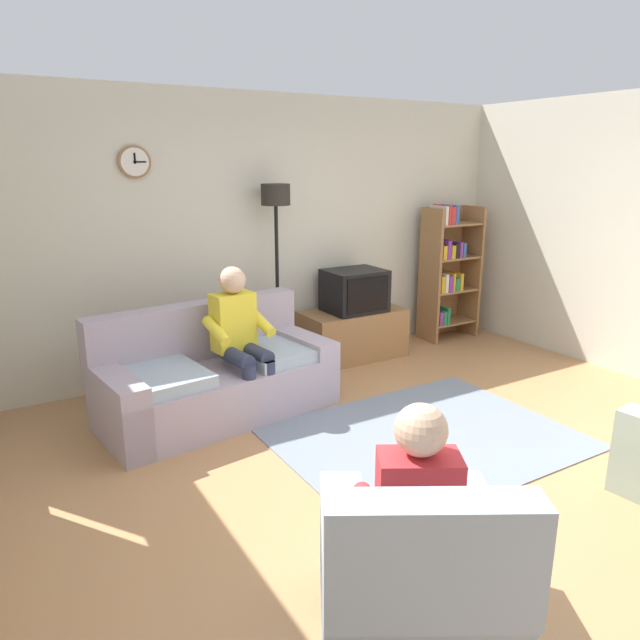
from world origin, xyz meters
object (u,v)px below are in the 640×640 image
object	(u,v)px
bookshelf	(446,269)
armchair_near_window	(414,581)
tv	(355,291)
person_in_left_armchair	(413,506)
tv_stand	(353,334)
couch	(216,379)
floor_lamp	(276,226)
person_on_couch	(240,334)

from	to	relation	value
bookshelf	armchair_near_window	xyz separation A→B (m)	(-3.28, -3.41, -0.54)
tv	person_in_left_armchair	size ratio (longest dim) A/B	0.54
tv_stand	couch	bearing A→B (deg)	-160.48
tv	person_in_left_armchair	distance (m)	3.74
tv	floor_lamp	xyz separation A→B (m)	(-0.84, 0.12, 0.71)
bookshelf	armchair_near_window	bearing A→B (deg)	-133.95
tv_stand	floor_lamp	world-z (taller)	floor_lamp
person_in_left_armchair	bookshelf	bearing A→B (deg)	45.78
couch	armchair_near_window	distance (m)	2.71
bookshelf	tv	bearing A→B (deg)	-176.11
armchair_near_window	person_on_couch	size ratio (longest dim) A/B	0.94
tv	bookshelf	bearing A→B (deg)	3.89
couch	tv_stand	xyz separation A→B (m)	(1.79, 0.64, -0.05)
tv_stand	bookshelf	bearing A→B (deg)	2.86
tv	armchair_near_window	world-z (taller)	tv
couch	tv_stand	size ratio (longest dim) A/B	1.81
tv_stand	person_on_couch	world-z (taller)	person_on_couch
couch	person_on_couch	size ratio (longest dim) A/B	1.61
tv	person_in_left_armchair	world-z (taller)	person_in_left_armchair
bookshelf	person_in_left_armchair	world-z (taller)	bookshelf
tv	armchair_near_window	distance (m)	3.86
tv	person_on_couch	world-z (taller)	person_on_couch
tv	person_in_left_armchair	bearing A→B (deg)	-120.10
floor_lamp	armchair_near_window	xyz separation A→B (m)	(-1.08, -3.44, -1.16)
bookshelf	person_on_couch	distance (m)	3.08
floor_lamp	armchair_near_window	bearing A→B (deg)	-107.43
armchair_near_window	person_on_couch	world-z (taller)	person_on_couch
armchair_near_window	tv	bearing A→B (deg)	59.90
tv_stand	bookshelf	world-z (taller)	bookshelf
tv	tv_stand	bearing A→B (deg)	90.00
floor_lamp	person_on_couch	xyz separation A→B (m)	(-0.77, -0.84, -0.75)
floor_lamp	tv_stand	bearing A→B (deg)	-6.70
tv_stand	armchair_near_window	size ratio (longest dim) A/B	0.95
couch	tv	size ratio (longest dim) A/B	3.32
couch	floor_lamp	distance (m)	1.66
tv	bookshelf	size ratio (longest dim) A/B	0.38
couch	tv	distance (m)	1.94
couch	person_on_couch	bearing A→B (deg)	-30.51
bookshelf	floor_lamp	bearing A→B (deg)	179.20
couch	bookshelf	world-z (taller)	bookshelf
couch	floor_lamp	bearing A→B (deg)	37.67
person_in_left_armchair	couch	bearing A→B (deg)	88.19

